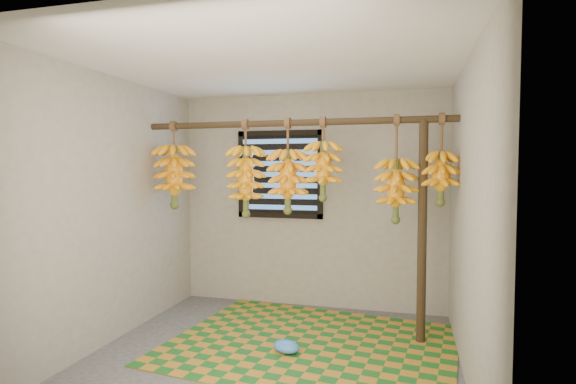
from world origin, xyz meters
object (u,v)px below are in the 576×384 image
(plastic_bag, at_px, (286,347))
(banana_bunch_c, at_px, (288,181))
(support_post, at_px, (422,232))
(woven_mat, at_px, (311,344))
(banana_bunch_e, at_px, (396,190))
(banana_bunch_b, at_px, (246,181))
(banana_bunch_a, at_px, (174,176))
(banana_bunch_f, at_px, (441,178))
(banana_bunch_d, at_px, (323,171))

(plastic_bag, bearing_deg, banana_bunch_c, 103.95)
(plastic_bag, bearing_deg, support_post, 26.90)
(woven_mat, relative_size, banana_bunch_e, 2.53)
(plastic_bag, xyz_separation_m, banana_bunch_b, (-0.57, 0.56, 1.38))
(woven_mat, bearing_deg, banana_bunch_a, 168.04)
(support_post, bearing_deg, banana_bunch_f, 0.00)
(plastic_bag, xyz_separation_m, banana_bunch_f, (1.25, 0.56, 1.43))
(plastic_bag, xyz_separation_m, banana_bunch_d, (0.20, 0.56, 1.49))
(banana_bunch_e, bearing_deg, woven_mat, -155.64)
(banana_bunch_b, height_order, banana_bunch_e, same)
(banana_bunch_c, bearing_deg, banana_bunch_d, 0.00)
(plastic_bag, relative_size, banana_bunch_e, 0.25)
(banana_bunch_c, height_order, banana_bunch_e, same)
(woven_mat, bearing_deg, banana_bunch_f, 16.37)
(woven_mat, height_order, plastic_bag, plastic_bag)
(banana_bunch_b, bearing_deg, banana_bunch_a, -180.00)
(support_post, distance_m, banana_bunch_a, 2.50)
(support_post, height_order, banana_bunch_d, banana_bunch_d)
(support_post, relative_size, woven_mat, 0.82)
(woven_mat, distance_m, banana_bunch_d, 1.58)
(woven_mat, height_order, banana_bunch_f, banana_bunch_f)
(support_post, relative_size, plastic_bag, 8.16)
(banana_bunch_f, bearing_deg, banana_bunch_a, -180.00)
(banana_bunch_d, bearing_deg, support_post, -0.00)
(banana_bunch_a, distance_m, banana_bunch_d, 1.55)
(banana_bunch_a, xyz_separation_m, banana_bunch_e, (2.22, 0.00, -0.12))
(banana_bunch_c, xyz_separation_m, banana_bunch_f, (1.39, -0.00, 0.04))
(banana_bunch_b, relative_size, banana_bunch_c, 1.05)
(plastic_bag, height_order, banana_bunch_d, banana_bunch_d)
(support_post, height_order, banana_bunch_f, banana_bunch_f)
(banana_bunch_b, height_order, banana_bunch_c, same)
(banana_bunch_c, bearing_deg, woven_mat, -46.72)
(plastic_bag, relative_size, banana_bunch_f, 0.31)
(banana_bunch_e, bearing_deg, banana_bunch_a, -180.00)
(banana_bunch_a, relative_size, banana_bunch_b, 0.92)
(banana_bunch_a, relative_size, banana_bunch_c, 0.97)
(support_post, relative_size, banana_bunch_a, 2.27)
(support_post, xyz_separation_m, woven_mat, (-0.94, -0.32, -0.99))
(plastic_bag, distance_m, banana_bunch_c, 1.50)
(banana_bunch_a, relative_size, banana_bunch_f, 1.10)
(support_post, relative_size, banana_bunch_b, 2.10)
(banana_bunch_b, relative_size, banana_bunch_d, 1.22)
(support_post, bearing_deg, banana_bunch_a, -180.00)
(banana_bunch_a, height_order, banana_bunch_e, same)
(banana_bunch_b, bearing_deg, banana_bunch_f, -0.00)
(banana_bunch_c, bearing_deg, banana_bunch_b, 180.00)
(woven_mat, height_order, banana_bunch_a, banana_bunch_a)
(woven_mat, xyz_separation_m, banana_bunch_f, (1.09, 0.32, 1.48))
(banana_bunch_d, bearing_deg, woven_mat, -97.00)
(banana_bunch_c, bearing_deg, support_post, -0.00)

